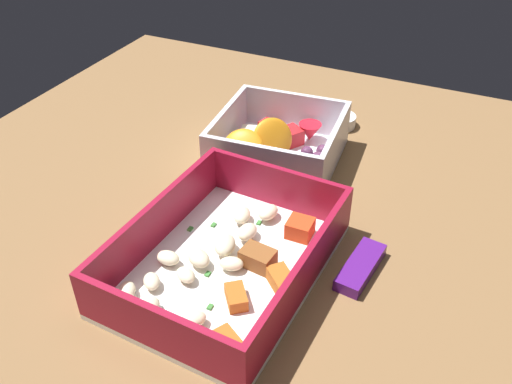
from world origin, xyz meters
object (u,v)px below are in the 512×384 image
at_px(fruit_bowl, 278,144).
at_px(paper_cup_liner, 340,121).
at_px(candy_bar, 361,267).
at_px(pasta_container, 228,259).

bearing_deg(fruit_bowl, paper_cup_liner, 157.63).
bearing_deg(candy_bar, paper_cup_liner, -158.36).
height_order(pasta_container, fruit_bowl, fruit_bowl).
distance_m(pasta_container, fruit_bowl, 0.20).
bearing_deg(paper_cup_liner, candy_bar, 21.64).
bearing_deg(pasta_container, paper_cup_liner, -178.87).
bearing_deg(pasta_container, fruit_bowl, -167.09).
bearing_deg(fruit_bowl, pasta_container, 9.83).
height_order(pasta_container, paper_cup_liner, pasta_container).
distance_m(fruit_bowl, paper_cup_liner, 0.12).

